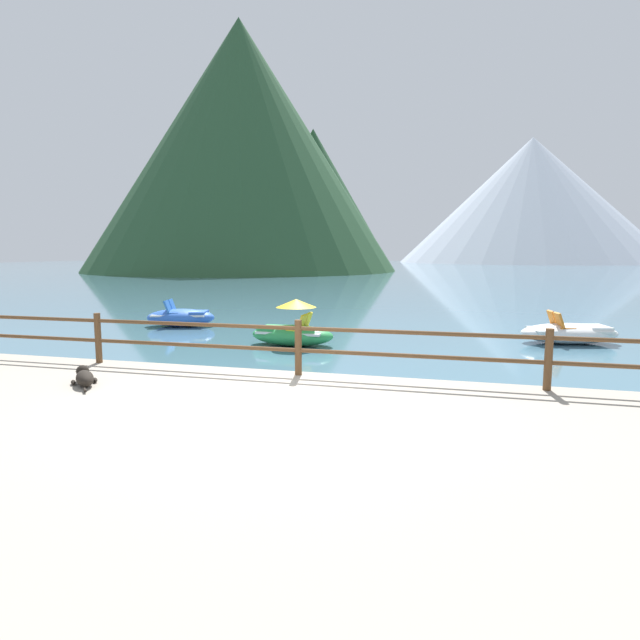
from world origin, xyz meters
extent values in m
plane|color=#477084|center=(0.00, 40.00, 0.00)|extent=(200.00, 200.00, 0.00)
cube|color=#A39989|center=(0.00, -2.20, 0.20)|extent=(28.00, 8.00, 0.40)
cylinder|color=brown|center=(-3.97, 1.55, 0.88)|extent=(0.12, 0.12, 0.95)
cylinder|color=brown|center=(0.00, 1.55, 0.88)|extent=(0.12, 0.12, 0.95)
cylinder|color=brown|center=(3.97, 1.55, 0.88)|extent=(0.12, 0.12, 0.95)
cylinder|color=brown|center=(0.00, 1.55, 1.21)|extent=(23.80, 0.07, 0.07)
cylinder|color=brown|center=(0.00, 1.55, 0.83)|extent=(23.80, 0.07, 0.07)
ellipsoid|color=black|center=(-3.03, -0.03, 0.52)|extent=(0.63, 0.64, 0.24)
sphere|color=black|center=(-3.29, 0.25, 0.56)|extent=(0.20, 0.20, 0.20)
ellipsoid|color=black|center=(-3.36, 0.33, 0.54)|extent=(0.14, 0.14, 0.08)
cylinder|color=black|center=(-2.77, -0.36, 0.44)|extent=(0.18, 0.19, 0.04)
ellipsoid|color=black|center=(-3.02, 0.20, 0.44)|extent=(0.19, 0.19, 0.07)
ellipsoid|color=black|center=(-3.25, -0.02, 0.44)|extent=(0.19, 0.19, 0.07)
ellipsoid|color=green|center=(-1.67, 6.42, 0.27)|extent=(2.30, 1.21, 0.55)
cube|color=silver|center=(-1.67, 6.42, 0.37)|extent=(1.80, 0.99, 0.06)
cube|color=yellow|center=(-1.49, 6.64, 0.44)|extent=(0.41, 0.41, 0.08)
cube|color=yellow|center=(-1.31, 6.64, 0.66)|extent=(0.22, 0.41, 0.43)
cube|color=yellow|center=(-1.50, 6.19, 0.44)|extent=(0.41, 0.41, 0.08)
cube|color=yellow|center=(-1.32, 6.18, 0.66)|extent=(0.22, 0.41, 0.43)
cube|color=green|center=(-2.29, 6.44, 0.43)|extent=(0.52, 0.81, 0.12)
cone|color=yellow|center=(-1.55, 6.42, 1.14)|extent=(1.11, 1.11, 0.22)
ellipsoid|color=white|center=(5.57, 8.64, 0.28)|extent=(2.79, 1.76, 0.55)
cube|color=silver|center=(5.57, 8.64, 0.37)|extent=(2.18, 1.42, 0.06)
cube|color=orange|center=(5.43, 8.36, 0.44)|extent=(0.47, 0.47, 0.08)
cube|color=orange|center=(5.26, 8.32, 0.66)|extent=(0.28, 0.43, 0.43)
cube|color=orange|center=(5.33, 8.85, 0.44)|extent=(0.47, 0.47, 0.08)
cube|color=orange|center=(5.15, 8.82, 0.66)|extent=(0.28, 0.43, 0.43)
cube|color=white|center=(6.27, 8.79, 0.43)|extent=(0.73, 0.98, 0.12)
ellipsoid|color=blue|center=(-6.42, 8.95, 0.29)|extent=(2.49, 1.73, 0.59)
cube|color=silver|center=(-6.42, 8.95, 0.40)|extent=(1.96, 1.40, 0.06)
cube|color=blue|center=(-6.52, 8.68, 0.47)|extent=(0.49, 0.49, 0.08)
cube|color=blue|center=(-6.70, 8.63, 0.69)|extent=(0.30, 0.44, 0.43)
cube|color=blue|center=(-6.64, 9.15, 0.47)|extent=(0.49, 0.49, 0.08)
cube|color=blue|center=(-6.82, 9.10, 0.69)|extent=(0.30, 0.44, 0.43)
cube|color=blue|center=(-5.81, 9.11, 0.46)|extent=(0.69, 0.94, 0.12)
cone|color=#284C2D|center=(-25.25, 58.77, 15.86)|extent=(40.16, 40.16, 31.71)
cone|color=#284C2D|center=(-17.22, 64.77, 9.51)|extent=(22.09, 22.09, 19.03)
cone|color=#A8B2C1|center=(17.91, 126.67, 14.24)|extent=(59.45, 59.45, 28.49)
camera|label=1|loc=(2.62, -6.95, 2.50)|focal=29.74mm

